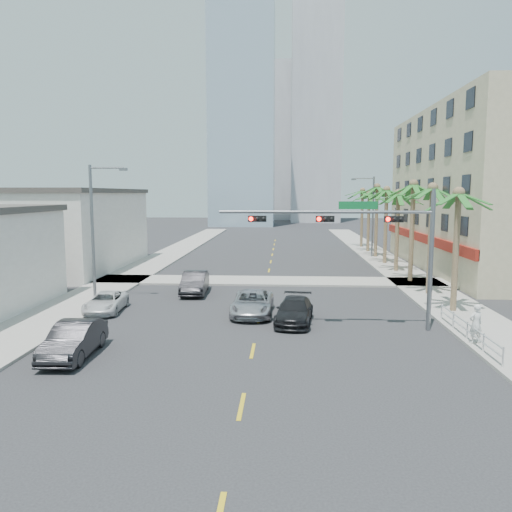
# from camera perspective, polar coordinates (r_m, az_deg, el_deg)

# --- Properties ---
(ground) EXTENTS (260.00, 260.00, 0.00)m
(ground) POSITION_cam_1_polar(r_m,az_deg,el_deg) (19.46, -1.16, -14.41)
(ground) COLOR #262628
(ground) RESTS_ON ground
(sidewalk_right) EXTENTS (4.00, 120.00, 0.15)m
(sidewalk_right) POSITION_cam_1_polar(r_m,az_deg,el_deg) (40.12, 18.55, -3.38)
(sidewalk_right) COLOR gray
(sidewalk_right) RESTS_ON ground
(sidewalk_left) EXTENTS (4.00, 120.00, 0.15)m
(sidewalk_left) POSITION_cam_1_polar(r_m,az_deg,el_deg) (40.95, -15.92, -3.07)
(sidewalk_left) COLOR gray
(sidewalk_left) RESTS_ON ground
(sidewalk_cross) EXTENTS (80.00, 4.00, 0.15)m
(sidewalk_cross) POSITION_cam_1_polar(r_m,az_deg,el_deg) (40.69, 1.23, -2.86)
(sidewalk_cross) COLOR gray
(sidewalk_cross) RESTS_ON ground
(building_right) EXTENTS (15.25, 28.00, 15.00)m
(building_right) POSITION_cam_1_polar(r_m,az_deg,el_deg) (52.26, 26.66, 6.78)
(building_right) COLOR tan
(building_right) RESTS_ON ground
(building_left_far) EXTENTS (11.00, 18.00, 7.20)m
(building_left_far) POSITION_cam_1_polar(r_m,az_deg,el_deg) (50.69, -21.13, 2.66)
(building_left_far) COLOR beige
(building_left_far) RESTS_ON ground
(tower_far_left) EXTENTS (14.00, 14.00, 48.00)m
(tower_far_left) POSITION_cam_1_polar(r_m,az_deg,el_deg) (114.68, -1.53, 15.61)
(tower_far_left) COLOR #99B2C6
(tower_far_left) RESTS_ON ground
(tower_far_right) EXTENTS (12.00, 12.00, 60.00)m
(tower_far_right) POSITION_cam_1_polar(r_m,az_deg,el_deg) (130.28, 6.87, 17.22)
(tower_far_right) COLOR #ADADB2
(tower_far_right) RESTS_ON ground
(tower_far_center) EXTENTS (16.00, 16.00, 42.00)m
(tower_far_center) POSITION_cam_1_polar(r_m,az_deg,el_deg) (143.78, 1.53, 12.69)
(tower_far_center) COLOR #ADADB2
(tower_far_center) RESTS_ON ground
(traffic_signal_mast) EXTENTS (11.12, 0.54, 7.20)m
(traffic_signal_mast) POSITION_cam_1_polar(r_m,az_deg,el_deg) (26.44, 12.79, 2.45)
(traffic_signal_mast) COLOR slate
(traffic_signal_mast) RESTS_ON ground
(palm_tree_0) EXTENTS (4.80, 4.80, 7.80)m
(palm_tree_0) POSITION_cam_1_polar(r_m,az_deg,el_deg) (31.72, 22.15, 6.51)
(palm_tree_0) COLOR brown
(palm_tree_0) RESTS_ON ground
(palm_tree_1) EXTENTS (4.80, 4.80, 8.16)m
(palm_tree_1) POSITION_cam_1_polar(r_m,az_deg,el_deg) (36.69, 19.55, 7.19)
(palm_tree_1) COLOR brown
(palm_tree_1) RESTS_ON ground
(palm_tree_2) EXTENTS (4.80, 4.80, 8.52)m
(palm_tree_2) POSITION_cam_1_polar(r_m,az_deg,el_deg) (41.71, 17.57, 7.69)
(palm_tree_2) COLOR brown
(palm_tree_2) RESTS_ON ground
(palm_tree_3) EXTENTS (4.80, 4.80, 7.80)m
(palm_tree_3) POSITION_cam_1_polar(r_m,az_deg,el_deg) (46.76, 15.97, 6.80)
(palm_tree_3) COLOR brown
(palm_tree_3) RESTS_ON ground
(palm_tree_4) EXTENTS (4.80, 4.80, 8.16)m
(palm_tree_4) POSITION_cam_1_polar(r_m,az_deg,el_deg) (51.85, 14.72, 7.24)
(palm_tree_4) COLOR brown
(palm_tree_4) RESTS_ON ground
(palm_tree_5) EXTENTS (4.80, 4.80, 8.52)m
(palm_tree_5) POSITION_cam_1_polar(r_m,az_deg,el_deg) (56.96, 13.69, 7.59)
(palm_tree_5) COLOR brown
(palm_tree_5) RESTS_ON ground
(palm_tree_6) EXTENTS (4.80, 4.80, 7.80)m
(palm_tree_6) POSITION_cam_1_polar(r_m,az_deg,el_deg) (62.08, 12.81, 6.92)
(palm_tree_6) COLOR brown
(palm_tree_6) RESTS_ON ground
(palm_tree_7) EXTENTS (4.80, 4.80, 8.16)m
(palm_tree_7) POSITION_cam_1_polar(r_m,az_deg,el_deg) (67.22, 12.08, 7.24)
(palm_tree_7) COLOR brown
(palm_tree_7) RESTS_ON ground
(streetlight_left) EXTENTS (2.55, 0.25, 9.00)m
(streetlight_left) POSITION_cam_1_polar(r_m,az_deg,el_deg) (34.42, -17.90, 3.32)
(streetlight_left) COLOR slate
(streetlight_left) RESTS_ON ground
(streetlight_right) EXTENTS (2.55, 0.25, 9.00)m
(streetlight_right) POSITION_cam_1_polar(r_m,az_deg,el_deg) (56.89, 13.01, 4.87)
(streetlight_right) COLOR slate
(streetlight_right) RESTS_ON ground
(guardrail) EXTENTS (0.08, 8.08, 1.00)m
(guardrail) POSITION_cam_1_polar(r_m,az_deg,el_deg) (26.44, 23.01, -7.61)
(guardrail) COLOR silver
(guardrail) RESTS_ON ground
(car_parked_mid) EXTENTS (1.81, 4.71, 1.53)m
(car_parked_mid) POSITION_cam_1_polar(r_m,az_deg,el_deg) (23.60, -20.10, -8.99)
(car_parked_mid) COLOR black
(car_parked_mid) RESTS_ON ground
(car_parked_far) EXTENTS (2.28, 4.41, 1.19)m
(car_parked_far) POSITION_cam_1_polar(r_m,az_deg,el_deg) (31.73, -16.80, -5.08)
(car_parked_far) COLOR silver
(car_parked_far) RESTS_ON ground
(car_lane_left) EXTENTS (1.97, 4.91, 1.58)m
(car_lane_left) POSITION_cam_1_polar(r_m,az_deg,el_deg) (36.09, -7.03, -3.04)
(car_lane_left) COLOR black
(car_lane_left) RESTS_ON ground
(car_lane_center) EXTENTS (2.44, 5.12, 1.41)m
(car_lane_center) POSITION_cam_1_polar(r_m,az_deg,el_deg) (29.69, -0.42, -5.38)
(car_lane_center) COLOR #B7B7BC
(car_lane_center) RESTS_ON ground
(car_lane_right) EXTENTS (2.42, 4.90, 1.37)m
(car_lane_right) POSITION_cam_1_polar(r_m,az_deg,el_deg) (27.94, 4.41, -6.25)
(car_lane_right) COLOR black
(car_lane_right) RESTS_ON ground
(pedestrian) EXTENTS (0.79, 0.63, 1.87)m
(pedestrian) POSITION_cam_1_polar(r_m,az_deg,el_deg) (25.72, 23.82, -7.11)
(pedestrian) COLOR silver
(pedestrian) RESTS_ON sidewalk_right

